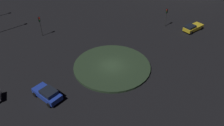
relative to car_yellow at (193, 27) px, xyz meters
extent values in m
plane|color=black|center=(-20.19, -2.46, -0.73)|extent=(120.41, 120.41, 0.00)
cylinder|color=#263823|center=(-20.19, -2.46, -0.57)|extent=(12.16, 12.16, 0.33)
cube|color=gold|center=(0.21, 0.03, -0.09)|extent=(4.69, 2.30, 0.66)
cube|color=black|center=(-0.90, -0.11, 0.46)|extent=(2.13, 1.78, 0.43)
cylinder|color=black|center=(1.72, 1.10, -0.42)|extent=(0.66, 0.30, 0.64)
cylinder|color=black|center=(1.93, -0.65, -0.42)|extent=(0.66, 0.30, 0.64)
cylinder|color=black|center=(-1.51, 0.70, -0.42)|extent=(0.66, 0.30, 0.64)
cylinder|color=black|center=(-1.29, -1.05, -0.42)|extent=(0.66, 0.30, 0.64)
cube|color=#1E38A5|center=(-31.07, -4.07, -0.02)|extent=(3.24, 4.62, 0.73)
cube|color=black|center=(-30.90, -4.54, 0.60)|extent=(2.26, 2.48, 0.51)
cylinder|color=black|center=(-32.48, -2.98, -0.39)|extent=(0.45, 0.73, 0.69)
cylinder|color=black|center=(-30.73, -2.32, -0.39)|extent=(0.45, 0.73, 0.69)
cylinder|color=black|center=(-31.42, -5.83, -0.39)|extent=(0.45, 0.73, 0.69)
cylinder|color=black|center=(-29.66, -5.17, -0.39)|extent=(0.45, 0.73, 0.69)
cylinder|color=#2D2D2D|center=(-26.90, 13.15, 0.79)|extent=(0.12, 0.12, 3.05)
cube|color=black|center=(-26.90, 13.15, 2.77)|extent=(0.36, 0.32, 0.90)
sphere|color=red|center=(-26.84, 13.01, 3.04)|extent=(0.20, 0.20, 0.20)
sphere|color=#4C380F|center=(-26.84, 13.01, 2.77)|extent=(0.20, 0.20, 0.20)
sphere|color=#0F3819|center=(-26.84, 13.01, 2.50)|extent=(0.20, 0.20, 0.20)
cylinder|color=#2D2D2D|center=(-3.53, 4.28, 0.76)|extent=(0.12, 0.12, 2.99)
cube|color=black|center=(-3.53, 4.28, 2.71)|extent=(0.32, 0.36, 0.90)
sphere|color=red|center=(-3.66, 4.23, 2.98)|extent=(0.20, 0.20, 0.20)
sphere|color=#4C380F|center=(-3.66, 4.23, 2.71)|extent=(0.20, 0.20, 0.20)
sphere|color=#0F3819|center=(-3.66, 4.23, 2.44)|extent=(0.20, 0.20, 0.20)
camera|label=1|loc=(-34.40, -27.07, 20.80)|focal=35.98mm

